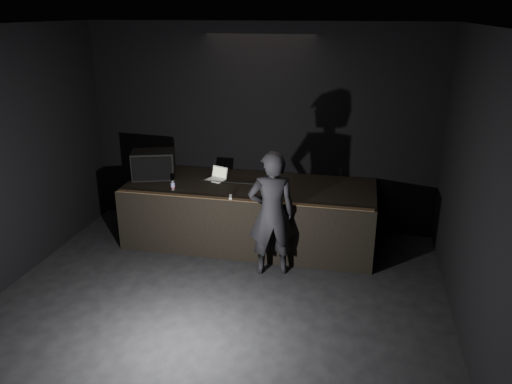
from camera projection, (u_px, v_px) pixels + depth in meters
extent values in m
plane|color=black|center=(200.00, 339.00, 5.90)|extent=(7.00, 7.00, 0.00)
cube|color=black|center=(260.00, 129.00, 8.51)|extent=(6.00, 0.10, 3.50)
cube|color=black|center=(496.00, 226.00, 4.71)|extent=(0.10, 7.00, 3.50)
cube|color=black|center=(185.00, 29.00, 4.70)|extent=(6.00, 7.00, 0.04)
cube|color=black|center=(250.00, 213.00, 8.24)|extent=(4.00, 1.50, 1.00)
cube|color=brown|center=(240.00, 200.00, 7.41)|extent=(3.92, 0.10, 0.01)
cube|color=black|center=(153.00, 164.00, 8.34)|extent=(0.80, 0.67, 0.46)
cube|color=black|center=(152.00, 169.00, 8.11)|extent=(0.62, 0.22, 0.40)
cylinder|color=black|center=(230.00, 183.00, 8.14)|extent=(1.00, 0.04, 0.02)
cube|color=silver|center=(215.00, 180.00, 8.26)|extent=(0.35, 0.29, 0.01)
cube|color=silver|center=(215.00, 180.00, 8.26)|extent=(0.27, 0.20, 0.00)
cube|color=silver|center=(220.00, 172.00, 8.33)|extent=(0.30, 0.16, 0.19)
cube|color=#BED43E|center=(219.00, 172.00, 8.33)|extent=(0.26, 0.13, 0.15)
cylinder|color=silver|center=(173.00, 185.00, 7.82)|extent=(0.06, 0.06, 0.15)
cylinder|color=#211B97|center=(173.00, 185.00, 7.82)|extent=(0.06, 0.06, 0.07)
cylinder|color=#B31018|center=(173.00, 187.00, 7.83)|extent=(0.06, 0.06, 0.01)
cylinder|color=white|center=(224.00, 175.00, 8.39)|extent=(0.08, 0.08, 0.09)
cube|color=white|center=(230.00, 197.00, 7.49)|extent=(0.08, 0.17, 0.03)
imported|color=black|center=(272.00, 214.00, 7.11)|extent=(0.77, 0.61, 1.86)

